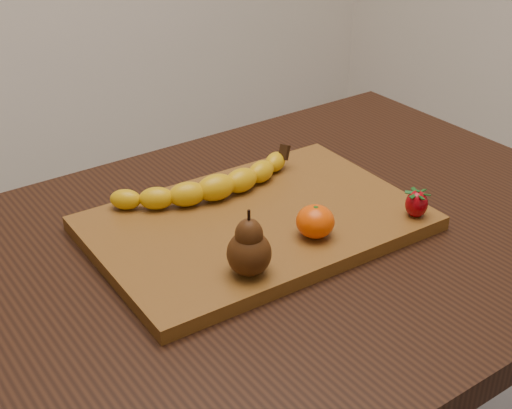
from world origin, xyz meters
TOP-DOWN VIEW (x-y plane):
  - table at (0.00, 0.00)m, footprint 1.00×0.70m
  - cutting_board at (-0.02, 0.03)m, footprint 0.46×0.31m
  - banana at (-0.04, 0.11)m, footprint 0.25×0.09m
  - pear at (-0.11, -0.07)m, footprint 0.06×0.06m
  - mandarin at (0.01, -0.05)m, footprint 0.06×0.06m
  - strawberry at (0.16, -0.09)m, footprint 0.04×0.04m

SIDE VIEW (x-z plane):
  - table at x=0.00m, z-range 0.28..1.04m
  - cutting_board at x=-0.02m, z-range 0.76..0.78m
  - banana at x=-0.04m, z-range 0.78..0.82m
  - strawberry at x=0.16m, z-range 0.78..0.82m
  - mandarin at x=0.01m, z-range 0.78..0.82m
  - pear at x=-0.11m, z-range 0.78..0.87m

